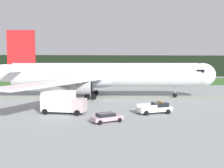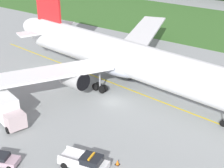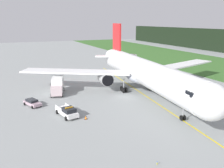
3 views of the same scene
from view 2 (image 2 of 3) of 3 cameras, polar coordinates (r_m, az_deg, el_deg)
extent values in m
plane|color=gray|center=(51.05, 0.07, -2.87)|extent=(320.00, 320.00, 0.00)
cube|color=#38662A|center=(92.25, 18.13, 9.09)|extent=(320.00, 36.36, 0.04)
cube|color=yellow|center=(54.56, 2.91, -0.91)|extent=(67.91, 7.59, 0.01)
cylinder|color=white|center=(52.43, 3.04, 4.21)|extent=(43.00, 9.99, 5.47)
ellipsoid|color=white|center=(68.24, -12.31, 9.15)|extent=(9.13, 5.01, 4.10)
ellipsoid|color=#AAB0BD|center=(54.25, 1.25, 3.29)|extent=(11.27, 6.85, 3.01)
cube|color=white|center=(67.72, 5.26, 8.53)|extent=(12.68, 25.99, 0.35)
cylinder|color=#A9A9A9|center=(61.42, 4.15, 5.37)|extent=(4.23, 3.30, 2.90)
cylinder|color=black|center=(60.29, 5.67, 4.91)|extent=(0.40, 2.66, 2.66)
cube|color=white|center=(49.50, -14.60, 1.18)|extent=(17.26, 24.67, 0.35)
cylinder|color=#A9A9A9|center=(51.08, -6.43, 0.92)|extent=(4.23, 3.30, 2.90)
cylinder|color=black|center=(49.72, -4.85, 0.27)|extent=(0.40, 2.66, 2.66)
cube|color=red|center=(64.18, -10.79, 13.11)|extent=(6.44, 1.12, 9.15)
cube|color=white|center=(67.63, -8.58, 9.78)|extent=(4.02, 6.47, 0.28)
cube|color=white|center=(63.91, -13.00, 8.48)|extent=(5.06, 6.65, 0.28)
cylinder|color=black|center=(47.05, 18.31, -6.38)|extent=(0.92, 0.31, 0.90)
cylinder|color=gray|center=(58.09, 2.76, 2.81)|extent=(0.28, 0.28, 2.51)
cylinder|color=black|center=(57.94, 3.06, 1.39)|extent=(1.23, 0.43, 1.20)
cylinder|color=black|center=(58.44, 3.49, 1.60)|extent=(1.23, 0.43, 1.20)
cylinder|color=black|center=(58.75, 1.99, 1.76)|extent=(1.23, 0.43, 1.20)
cylinder|color=black|center=(59.24, 2.43, 1.97)|extent=(1.23, 0.43, 1.20)
cylinder|color=gray|center=(53.21, -2.08, 0.60)|extent=(0.28, 0.28, 2.51)
cylinder|color=black|center=(53.55, -1.26, -0.71)|extent=(1.23, 0.43, 1.20)
cylinder|color=black|center=(53.10, -1.77, -0.96)|extent=(1.23, 0.43, 1.20)
cylinder|color=black|center=(54.42, -2.34, -0.28)|extent=(1.23, 0.43, 1.20)
cylinder|color=black|center=(53.97, -2.86, -0.52)|extent=(1.23, 0.43, 1.20)
cube|color=silver|center=(37.88, -4.85, -13.10)|extent=(5.83, 3.06, 0.70)
cube|color=black|center=(37.06, -3.51, -12.67)|extent=(2.54, 2.24, 0.70)
cube|color=silver|center=(38.71, -5.97, -11.11)|extent=(2.63, 0.63, 0.45)
cube|color=silver|center=(37.44, -7.43, -12.66)|extent=(2.63, 0.63, 0.45)
cube|color=orange|center=(36.80, -3.52, -12.15)|extent=(0.47, 1.41, 0.16)
cylinder|color=black|center=(38.11, -1.52, -13.40)|extent=(0.79, 0.39, 0.76)
cylinder|color=black|center=(39.55, -6.57, -11.91)|extent=(0.79, 0.39, 0.76)
cylinder|color=black|center=(38.21, -8.14, -13.58)|extent=(0.79, 0.39, 0.76)
cube|color=#C4ADB0|center=(45.17, -16.06, -5.99)|extent=(2.48, 2.82, 2.00)
cube|color=white|center=(47.73, -17.86, -3.58)|extent=(5.52, 3.67, 3.24)
cylinder|color=#99999E|center=(47.72, -17.12, -5.84)|extent=(0.77, 0.30, 1.04)
cylinder|color=#99999E|center=(49.39, -18.04, -4.85)|extent=(0.77, 0.30, 1.04)
cylinder|color=black|center=(46.05, -14.55, -6.59)|extent=(0.94, 0.49, 0.90)
cylinder|color=black|center=(45.34, -17.30, -7.52)|extent=(0.94, 0.49, 0.90)
cylinder|color=black|center=(50.31, -17.13, -4.00)|extent=(0.94, 0.49, 0.90)
cube|color=#B494A2|center=(40.34, -18.43, -12.08)|extent=(4.59, 3.25, 0.55)
cylinder|color=black|center=(40.43, -15.89, -12.08)|extent=(0.62, 0.40, 0.60)
cube|color=black|center=(38.61, 0.93, -13.49)|extent=(0.50, 0.50, 0.03)
cone|color=orange|center=(38.41, 0.93, -13.13)|extent=(0.38, 0.38, 0.60)
camera|label=1|loc=(37.95, -71.95, -19.40)|focal=39.81mm
camera|label=3|loc=(26.54, 86.44, -18.10)|focal=40.52mm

